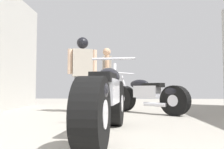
% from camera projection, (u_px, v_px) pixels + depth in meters
% --- Properties ---
extents(ground_plane, '(17.57, 17.57, 0.00)m').
position_uv_depth(ground_plane, '(133.00, 124.00, 3.53)').
color(ground_plane, '#9E998E').
extents(motorcycle_maroon_cruiser, '(0.63, 2.13, 0.99)m').
position_uv_depth(motorcycle_maroon_cruiser, '(105.00, 100.00, 2.65)').
color(motorcycle_maroon_cruiser, black).
rests_on(motorcycle_maroon_cruiser, ground_plane).
extents(motorcycle_black_naked, '(1.60, 1.44, 0.92)m').
position_uv_depth(motorcycle_black_naked, '(148.00, 96.00, 5.10)').
color(motorcycle_black_naked, black).
rests_on(motorcycle_black_naked, ground_plane).
extents(mechanic_in_blue, '(0.29, 0.69, 1.71)m').
position_uv_depth(mechanic_in_blue, '(107.00, 74.00, 6.68)').
color(mechanic_in_blue, '#2D3851').
rests_on(mechanic_in_blue, ground_plane).
extents(mechanic_with_helmet, '(0.68, 0.36, 1.73)m').
position_uv_depth(mechanic_with_helmet, '(82.00, 67.00, 5.36)').
color(mechanic_with_helmet, '#4C4C4C').
rests_on(mechanic_with_helmet, ground_plane).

